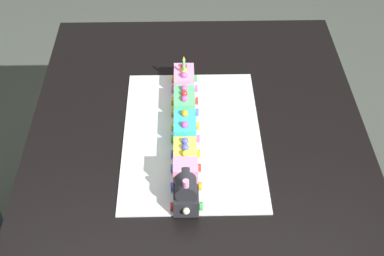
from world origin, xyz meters
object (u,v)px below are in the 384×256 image
(dining_table, at_px, (198,175))
(cake_car_hopper_lemon, at_px, (185,156))
(cake_car_tanker_bubblegum, at_px, (184,79))
(cake_car_flatbed_mint_green, at_px, (184,102))
(cake_locomotive, at_px, (186,186))
(birthday_candle, at_px, (184,63))
(cake_car_gondola_turquoise, at_px, (185,128))

(dining_table, xyz_separation_m, cake_car_hopper_lemon, (-0.06, 0.04, 0.14))
(dining_table, relative_size, cake_car_tanker_bubblegum, 14.00)
(dining_table, distance_m, cake_car_flatbed_mint_green, 0.23)
(cake_car_hopper_lemon, bearing_deg, cake_car_flatbed_mint_green, 0.00)
(dining_table, bearing_deg, cake_car_flatbed_mint_green, 12.38)
(dining_table, height_order, cake_locomotive, cake_locomotive)
(cake_car_hopper_lemon, xyz_separation_m, birthday_candle, (0.35, -0.00, 0.07))
(cake_locomotive, relative_size, cake_car_hopper_lemon, 1.40)
(cake_locomotive, relative_size, cake_car_tanker_bubblegum, 1.40)
(cake_car_flatbed_mint_green, bearing_deg, cake_car_gondola_turquoise, -180.00)
(cake_car_flatbed_mint_green, bearing_deg, cake_car_tanker_bubblegum, 0.00)
(dining_table, height_order, cake_car_tanker_bubblegum, cake_car_tanker_bubblegum)
(dining_table, relative_size, cake_locomotive, 10.00)
(dining_table, relative_size, birthday_candle, 28.12)
(birthday_candle, bearing_deg, cake_car_flatbed_mint_green, 180.00)
(dining_table, relative_size, cake_car_gondola_turquoise, 14.00)
(cake_car_tanker_bubblegum, bearing_deg, cake_locomotive, -180.00)
(dining_table, relative_size, cake_car_flatbed_mint_green, 14.00)
(birthday_candle, bearing_deg, cake_car_tanker_bubblegum, 0.00)
(cake_locomotive, bearing_deg, cake_car_gondola_turquoise, 0.00)
(cake_car_flatbed_mint_green, bearing_deg, dining_table, -167.62)
(dining_table, height_order, cake_car_flatbed_mint_green, cake_car_flatbed_mint_green)
(cake_locomotive, relative_size, birthday_candle, 2.81)
(cake_car_gondola_turquoise, xyz_separation_m, cake_car_flatbed_mint_green, (0.12, 0.00, 0.00))
(birthday_candle, bearing_deg, cake_car_hopper_lemon, 180.00)
(dining_table, height_order, cake_car_gondola_turquoise, cake_car_gondola_turquoise)
(cake_locomotive, relative_size, cake_car_gondola_turquoise, 1.40)
(cake_car_hopper_lemon, distance_m, cake_car_flatbed_mint_green, 0.24)
(dining_table, relative_size, cake_car_hopper_lemon, 14.00)
(cake_car_flatbed_mint_green, xyz_separation_m, cake_car_tanker_bubblegum, (0.12, 0.00, 0.00))
(cake_car_gondola_turquoise, distance_m, cake_car_tanker_bubblegum, 0.24)
(cake_car_gondola_turquoise, bearing_deg, dining_table, -145.97)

